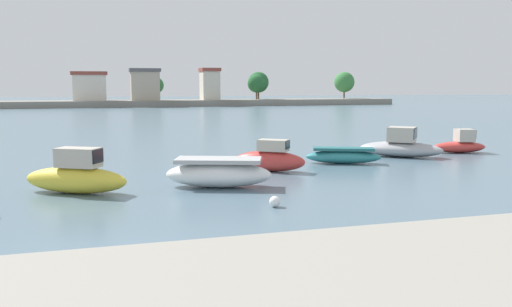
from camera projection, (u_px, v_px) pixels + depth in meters
ground_plane at (100, 271)px, 12.88m from camera, size 400.00×400.00×0.00m
moored_boat_2 at (76, 176)px, 22.10m from camera, size 4.58×3.39×1.88m
moored_boat_3 at (219, 173)px, 23.45m from camera, size 4.95×3.25×1.27m
moored_boat_4 at (270, 159)px, 27.79m from camera, size 3.75×3.18×1.64m
moored_boat_5 at (343, 156)px, 30.52m from camera, size 4.38×2.71×0.90m
moored_boat_6 at (401, 146)px, 33.41m from camera, size 5.13×4.83×1.84m
moored_boat_7 at (461, 144)px, 35.38m from camera, size 3.68×1.97×1.56m
mooring_buoy_1 at (275, 202)px, 19.64m from camera, size 0.40×0.40×0.40m
distant_shoreline at (104, 97)px, 109.43m from camera, size 131.07×9.56×8.24m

